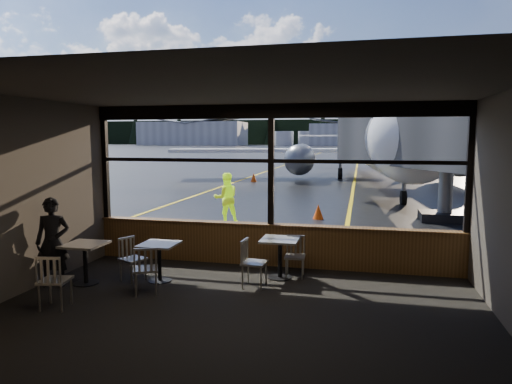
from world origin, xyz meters
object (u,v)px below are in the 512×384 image
(cone_wing, at_px, (254,177))
(airliner, at_px, (376,103))
(jet_bridge, at_px, (418,146))
(passenger, at_px, (53,242))
(chair_left_s, at_px, (55,281))
(chair_mid_s, at_px, (146,270))
(chair_near_w, at_px, (254,263))
(cone_nose, at_px, (318,212))
(cafe_table_near, at_px, (280,259))
(cafe_table_mid, at_px, (160,262))
(chair_mid_w, at_px, (133,260))
(ground_crew, at_px, (226,198))
(cafe_table_left, at_px, (85,264))
(chair_near_n, at_px, (295,257))

(cone_wing, bearing_deg, airliner, 18.93)
(jet_bridge, xyz_separation_m, passenger, (-7.30, -7.81, -1.70))
(chair_left_s, relative_size, passenger, 0.55)
(chair_mid_s, bearing_deg, cone_wing, 72.67)
(chair_near_w, relative_size, cone_nose, 1.76)
(cafe_table_near, bearing_deg, cafe_table_mid, -161.96)
(airliner, distance_m, jet_bridge, 16.47)
(cafe_table_mid, bearing_deg, passenger, -158.47)
(chair_left_s, xyz_separation_m, cone_nose, (3.41, 9.41, -0.21))
(chair_mid_w, distance_m, ground_crew, 6.34)
(chair_mid_s, relative_size, chair_mid_w, 1.04)
(cone_wing, bearing_deg, cafe_table_left, -85.46)
(airliner, distance_m, chair_left_s, 26.10)
(cafe_table_near, distance_m, passenger, 4.33)
(chair_near_w, xyz_separation_m, chair_left_s, (-2.92, -1.78, 0.01))
(ground_crew, bearing_deg, chair_near_w, 83.12)
(chair_left_s, bearing_deg, ground_crew, 75.52)
(passenger, bearing_deg, chair_near_n, 0.18)
(cafe_table_mid, distance_m, cone_nose, 8.06)
(cafe_table_mid, height_order, cone_wing, cafe_table_mid)
(chair_near_n, bearing_deg, chair_near_w, 46.69)
(cafe_table_near, relative_size, cone_nose, 1.55)
(jet_bridge, height_order, ground_crew, jet_bridge)
(chair_mid_s, distance_m, ground_crew, 6.99)
(airliner, relative_size, cafe_table_near, 41.77)
(chair_near_w, distance_m, cone_wing, 21.22)
(cafe_table_left, xyz_separation_m, cone_wing, (-1.68, 21.19, -0.12))
(chair_mid_w, distance_m, passenger, 1.49)
(chair_near_w, bearing_deg, airliner, 176.98)
(airliner, relative_size, cone_nose, 64.85)
(cafe_table_near, height_order, cone_nose, cafe_table_near)
(cafe_table_left, bearing_deg, passenger, -153.06)
(airliner, distance_m, cone_nose, 16.53)
(cafe_table_near, xyz_separation_m, chair_left_s, (-3.29, -2.44, 0.06))
(chair_left_s, height_order, cone_wing, chair_left_s)
(cafe_table_left, bearing_deg, chair_mid_s, -10.76)
(jet_bridge, xyz_separation_m, chair_near_n, (-2.96, -6.24, -2.13))
(chair_near_w, xyz_separation_m, chair_mid_w, (-2.39, -0.17, -0.02))
(cafe_table_near, height_order, passenger, passenger)
(chair_near_n, xyz_separation_m, cone_wing, (-5.52, 19.88, -0.14))
(jet_bridge, distance_m, chair_mid_w, 9.60)
(chair_mid_s, bearing_deg, cafe_table_near, 8.37)
(cafe_table_near, bearing_deg, chair_near_w, -119.28)
(cafe_table_mid, height_order, ground_crew, ground_crew)
(cafe_table_left, distance_m, chair_mid_s, 1.41)
(cafe_table_near, bearing_deg, cafe_table_left, -161.47)
(chair_left_s, height_order, cone_nose, chair_left_s)
(cafe_table_near, bearing_deg, passenger, -160.39)
(cafe_table_left, relative_size, passenger, 0.47)
(airliner, height_order, cone_wing, airliner)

